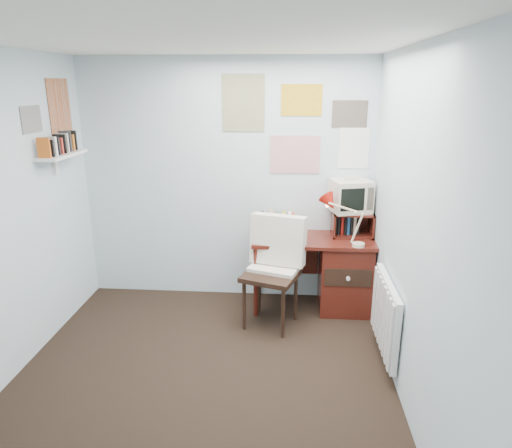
{
  "coord_description": "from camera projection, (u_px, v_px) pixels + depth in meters",
  "views": [
    {
      "loc": [
        0.65,
        -2.86,
        2.23
      ],
      "look_at": [
        0.37,
        0.9,
        1.07
      ],
      "focal_mm": 32.0,
      "sensor_mm": 36.0,
      "label": 1
    }
  ],
  "objects": [
    {
      "name": "desk",
      "position": [
        339.0,
        271.0,
        4.64
      ],
      "size": [
        1.2,
        0.55,
        0.76
      ],
      "color": "#4F1912",
      "rests_on": "ground"
    },
    {
      "name": "wall_shelf",
      "position": [
        62.0,
        155.0,
        4.1
      ],
      "size": [
        0.2,
        0.62,
        0.24
      ],
      "primitive_type": "cube",
      "color": "white",
      "rests_on": "left_wall"
    },
    {
      "name": "back_wall",
      "position": [
        227.0,
        183.0,
        4.73
      ],
      "size": [
        3.0,
        0.02,
        2.5
      ],
      "primitive_type": "cube",
      "color": "silver",
      "rests_on": "ground"
    },
    {
      "name": "desk_chair",
      "position": [
        271.0,
        275.0,
        4.28
      ],
      "size": [
        0.65,
        0.64,
        1.02
      ],
      "primitive_type": "cube",
      "rotation": [
        0.0,
        0.0,
        -0.33
      ],
      "color": "black",
      "rests_on": "ground"
    },
    {
      "name": "book_row",
      "position": [
        290.0,
        222.0,
        4.71
      ],
      "size": [
        0.6,
        0.14,
        0.22
      ],
      "primitive_type": "cube",
      "color": "#4F1912",
      "rests_on": "desk"
    },
    {
      "name": "tv_riser",
      "position": [
        352.0,
        223.0,
        4.59
      ],
      "size": [
        0.4,
        0.3,
        0.25
      ],
      "primitive_type": "cube",
      "color": "#4F1912",
      "rests_on": "desk"
    },
    {
      "name": "ground",
      "position": [
        198.0,
        394.0,
        3.43
      ],
      "size": [
        3.5,
        3.5,
        0.0
      ],
      "primitive_type": "plane",
      "color": "black",
      "rests_on": "ground"
    },
    {
      "name": "ceiling",
      "position": [
        182.0,
        36.0,
        2.69
      ],
      "size": [
        3.0,
        3.5,
        0.02
      ],
      "primitive_type": "cube",
      "color": "white",
      "rests_on": "back_wall"
    },
    {
      "name": "posters_back",
      "position": [
        296.0,
        124.0,
        4.5
      ],
      "size": [
        1.2,
        0.01,
        0.9
      ],
      "primitive_type": "cube",
      "color": "white",
      "rests_on": "back_wall"
    },
    {
      "name": "desk_lamp",
      "position": [
        360.0,
        225.0,
        4.25
      ],
      "size": [
        0.36,
        0.33,
        0.43
      ],
      "primitive_type": "cube",
      "rotation": [
        0.0,
        0.0,
        0.28
      ],
      "color": "#AF150B",
      "rests_on": "desk"
    },
    {
      "name": "posters_left",
      "position": [
        46.0,
        111.0,
        3.99
      ],
      "size": [
        0.01,
        0.7,
        0.6
      ],
      "primitive_type": "cube",
      "color": "white",
      "rests_on": "left_wall"
    },
    {
      "name": "right_wall",
      "position": [
        419.0,
        242.0,
        2.95
      ],
      "size": [
        0.02,
        3.5,
        2.5
      ],
      "primitive_type": "cube",
      "color": "silver",
      "rests_on": "ground"
    },
    {
      "name": "crt_tv",
      "position": [
        350.0,
        194.0,
        4.53
      ],
      "size": [
        0.44,
        0.42,
        0.34
      ],
      "primitive_type": "cube",
      "rotation": [
        0.0,
        0.0,
        0.27
      ],
      "color": "beige",
      "rests_on": "tv_riser"
    },
    {
      "name": "radiator",
      "position": [
        386.0,
        315.0,
        3.73
      ],
      "size": [
        0.09,
        0.8,
        0.6
      ],
      "primitive_type": "cube",
      "color": "white",
      "rests_on": "right_wall"
    }
  ]
}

